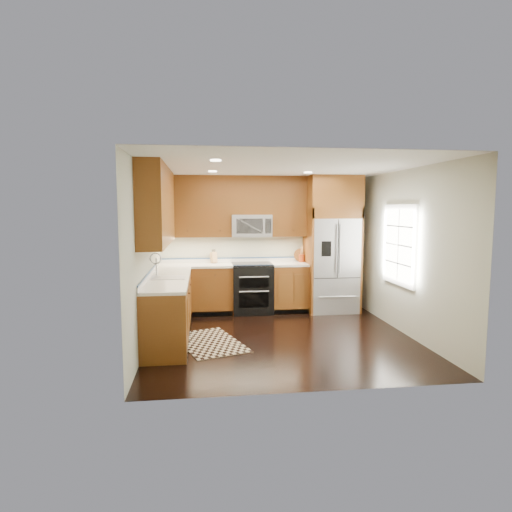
{
  "coord_description": "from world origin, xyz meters",
  "views": [
    {
      "loc": [
        -1.18,
        -6.34,
        1.98
      ],
      "look_at": [
        -0.31,
        0.6,
        1.21
      ],
      "focal_mm": 30.0,
      "sensor_mm": 36.0,
      "label": 1
    }
  ],
  "objects": [
    {
      "name": "refrigerator",
      "position": [
        1.3,
        1.63,
        1.3
      ],
      "size": [
        0.98,
        0.75,
        2.6
      ],
      "color": "#B2B2B7",
      "rests_on": "ground"
    },
    {
      "name": "microwave",
      "position": [
        -0.25,
        1.8,
        1.66
      ],
      "size": [
        0.76,
        0.4,
        0.42
      ],
      "color": "#B2B2B7",
      "rests_on": "ground"
    },
    {
      "name": "ground",
      "position": [
        0.0,
        0.0,
        0.0
      ],
      "size": [
        4.0,
        4.0,
        0.0
      ],
      "primitive_type": "plane",
      "color": "black",
      "rests_on": "ground"
    },
    {
      "name": "wall_back",
      "position": [
        0.0,
        2.0,
        1.3
      ],
      "size": [
        4.0,
        0.02,
        2.6
      ],
      "primitive_type": "cube",
      "color": "#B5BAA7",
      "rests_on": "ground"
    },
    {
      "name": "rug",
      "position": [
        -1.09,
        -0.13,
        0.01
      ],
      "size": [
        1.2,
        1.54,
        0.01
      ],
      "primitive_type": "cube",
      "rotation": [
        0.0,
        0.0,
        0.32
      ],
      "color": "black",
      "rests_on": "ground"
    },
    {
      "name": "knife_block",
      "position": [
        -0.97,
        1.89,
        1.05
      ],
      "size": [
        0.13,
        0.16,
        0.27
      ],
      "color": "tan",
      "rests_on": "countertop"
    },
    {
      "name": "wall_right",
      "position": [
        2.0,
        0.0,
        1.3
      ],
      "size": [
        0.02,
        4.0,
        2.6
      ],
      "primitive_type": "cube",
      "color": "#B5BAA7",
      "rests_on": "ground"
    },
    {
      "name": "countertop",
      "position": [
        -1.09,
        1.01,
        0.92
      ],
      "size": [
        2.86,
        3.01,
        0.04
      ],
      "color": "white",
      "rests_on": "base_cabinets"
    },
    {
      "name": "range",
      "position": [
        -0.25,
        1.67,
        0.47
      ],
      "size": [
        0.76,
        0.67,
        0.95
      ],
      "color": "black",
      "rests_on": "ground"
    },
    {
      "name": "sink_faucet",
      "position": [
        -1.73,
        0.23,
        0.99
      ],
      "size": [
        0.54,
        0.44,
        0.37
      ],
      "color": "#B2B2B7",
      "rests_on": "countertop"
    },
    {
      "name": "wall_left",
      "position": [
        -2.0,
        0.0,
        1.3
      ],
      "size": [
        0.02,
        4.0,
        2.6
      ],
      "primitive_type": "cube",
      "color": "#B5BAA7",
      "rests_on": "ground"
    },
    {
      "name": "base_cabinets",
      "position": [
        -1.23,
        0.9,
        0.45
      ],
      "size": [
        2.85,
        3.0,
        0.9
      ],
      "color": "brown",
      "rests_on": "ground"
    },
    {
      "name": "cutting_board",
      "position": [
        0.75,
        1.91,
        0.95
      ],
      "size": [
        0.33,
        0.33,
        0.02
      ],
      "primitive_type": "cylinder",
      "rotation": [
        0.0,
        0.0,
        -0.32
      ],
      "color": "brown",
      "rests_on": "countertop"
    },
    {
      "name": "upper_cabinets",
      "position": [
        -1.15,
        1.09,
        2.02
      ],
      "size": [
        2.85,
        3.0,
        1.15
      ],
      "color": "brown",
      "rests_on": "ground"
    },
    {
      "name": "utensil_crock",
      "position": [
        0.75,
        1.82,
        1.05
      ],
      "size": [
        0.12,
        0.12,
        0.32
      ],
      "color": "#9A3712",
      "rests_on": "countertop"
    },
    {
      "name": "window",
      "position": [
        1.98,
        0.2,
        1.4
      ],
      "size": [
        0.04,
        1.1,
        1.3
      ],
      "color": "white",
      "rests_on": "ground"
    }
  ]
}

